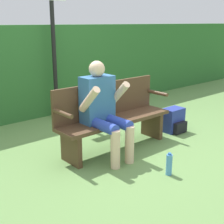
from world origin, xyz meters
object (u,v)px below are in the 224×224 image
Objects in this scene: park_bench at (112,116)px; signpost at (54,43)px; backpack at (174,121)px; person_seated at (103,106)px; water_bottle at (169,164)px.

park_bench is 0.74× the size of signpost.
person_seated is at bearing -180.00° from backpack.
park_bench is 1.16m from backpack.
backpack is 0.16× the size of signpost.
person_seated is 3.26× the size of backpack.
signpost reaches higher than backpack.
backpack reaches higher than water_bottle.
backpack is at bearing 0.00° from person_seated.
park_bench is 1.05m from water_bottle.
person_seated is at bearing -103.04° from signpost.
backpack is 2.31m from signpost.
water_bottle is at bearing -94.05° from signpost.
water_bottle is 0.12× the size of signpost.
person_seated is at bearing -154.03° from park_bench.
park_bench is 0.36m from person_seated.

